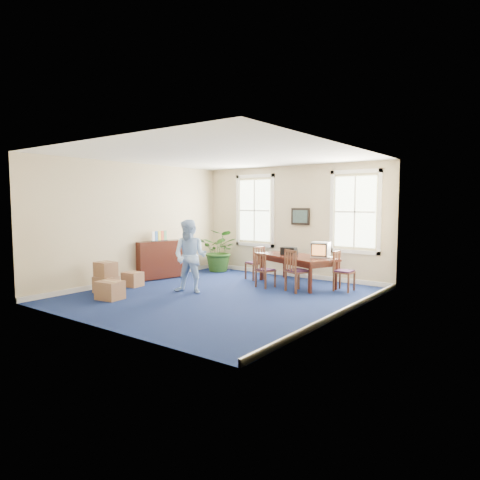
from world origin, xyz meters
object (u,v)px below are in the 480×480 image
Objects in this scene: crt_tv at (321,250)px; chair_near_left at (265,270)px; man at (190,257)px; potted_plant at (220,250)px; credenza at (159,260)px; conference_table at (296,270)px; cardboard_boxes at (114,277)px.

chair_near_left is at bearing -157.36° from crt_tv.
man reaches higher than potted_plant.
chair_near_left is 2.00m from man.
credenza is (-2.00, 0.86, -0.35)m from man.
man is 1.32× the size of potted_plant.
chair_near_left is (-1.12, -0.82, -0.52)m from crt_tv.
crt_tv is 1.48m from chair_near_left.
conference_table is 0.88m from crt_tv.
potted_plant is at bearing -15.39° from chair_near_left.
man is at bearing -63.05° from potted_plant.
conference_table is 1.65× the size of cardboard_boxes.
man is at bearing -100.60° from conference_table.
man is 1.29× the size of cardboard_boxes.
crt_tv is 3.68m from potted_plant.
cardboard_boxes is at bearing -108.96° from conference_table.
credenza is (-3.51, -1.56, 0.14)m from conference_table.
crt_tv is 4.49m from credenza.
man is 3.26m from potted_plant.
potted_plant is at bearing 159.84° from crt_tv.
conference_table is 3.03m from potted_plant.
man is at bearing 68.66° from chair_near_left.
credenza reaches higher than chair_near_left.
credenza is 1.01× the size of potted_plant.
conference_table is 1.29× the size of man.
cardboard_boxes is (0.55, -1.94, -0.13)m from credenza.
cardboard_boxes is at bearing -60.05° from credenza.
cardboard_boxes is (-2.96, -3.49, 0.01)m from conference_table.
credenza is at bearing -134.79° from conference_table.
cardboard_boxes is at bearing -89.71° from potted_plant.
man reaches higher than crt_tv.
cardboard_boxes is at bearing -148.99° from crt_tv.
man is at bearing -144.67° from crt_tv.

